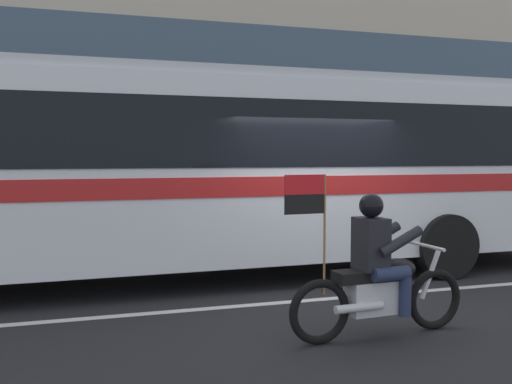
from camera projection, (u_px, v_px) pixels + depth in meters
ground_plane at (315, 289)px, 8.22m from camera, size 60.00×60.00×0.00m
sidewalk_curb at (230, 236)px, 13.09m from camera, size 28.00×3.80×0.15m
lane_center_stripe at (332, 298)px, 7.65m from camera, size 26.60×0.14×0.01m
transit_bus at (213, 161)px, 8.87m from camera, size 12.91×2.85×3.22m
motorcycle_with_rider at (378, 276)px, 6.01m from camera, size 2.19×0.64×1.78m
fire_hydrant at (429, 217)px, 13.00m from camera, size 0.22×0.30×0.75m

